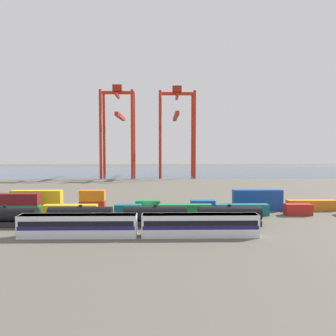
{
  "coord_description": "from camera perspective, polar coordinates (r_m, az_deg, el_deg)",
  "views": [
    {
      "loc": [
        3.28,
        -77.61,
        15.29
      ],
      "look_at": [
        5.43,
        27.82,
        9.07
      ],
      "focal_mm": 34.81,
      "sensor_mm": 36.0,
      "label": 1
    }
  ],
  "objects": [
    {
      "name": "shipping_container_11",
      "position": [
        81.89,
        -13.08,
        -4.71
      ],
      "size": [
        6.04,
        2.44,
        2.6
      ],
      "primitive_type": "cube",
      "color": "orange",
      "rests_on": "shipping_container_10"
    },
    {
      "name": "shipping_container_5",
      "position": [
        77.3,
        12.8,
        -7.14
      ],
      "size": [
        12.1,
        2.44,
        2.6
      ],
      "primitive_type": "cube",
      "color": "#146066",
      "rests_on": "ground_plane"
    },
    {
      "name": "shipping_container_14",
      "position": [
        83.96,
        15.36,
        -6.34
      ],
      "size": [
        12.1,
        2.44,
        2.6
      ],
      "primitive_type": "cube",
      "color": "#1C4299",
      "rests_on": "ground_plane"
    },
    {
      "name": "shipping_container_8",
      "position": [
        86.09,
        -21.96,
        -6.22
      ],
      "size": [
        12.1,
        2.44,
        2.6
      ],
      "primitive_type": "cube",
      "color": "gold",
      "rests_on": "ground_plane"
    },
    {
      "name": "shipping_container_13",
      "position": [
        81.18,
        6.11,
        -6.57
      ],
      "size": [
        6.04,
        2.44,
        2.6
      ],
      "primitive_type": "cube",
      "color": "#1C4299",
      "rests_on": "ground_plane"
    },
    {
      "name": "shipping_container_10",
      "position": [
        82.29,
        -13.06,
        -6.5
      ],
      "size": [
        6.04,
        2.44,
        2.6
      ],
      "primitive_type": "cube",
      "color": "#AD211C",
      "rests_on": "ground_plane"
    },
    {
      "name": "shipping_container_16",
      "position": [
        88.74,
        23.81,
        -5.98
      ],
      "size": [
        12.1,
        2.44,
        2.6
      ],
      "primitive_type": "cube",
      "color": "orange",
      "rests_on": "ground_plane"
    },
    {
      "name": "shipping_container_4",
      "position": [
        75.25,
        3.01,
        -7.34
      ],
      "size": [
        12.1,
        2.44,
        2.6
      ],
      "primitive_type": "cube",
      "color": "#197538",
      "rests_on": "ground_plane"
    },
    {
      "name": "freight_tank_row",
      "position": [
        65.66,
        -8.74,
        -8.33
      ],
      "size": [
        56.65,
        2.82,
        4.28
      ],
      "color": "#232326",
      "rests_on": "ground_plane"
    },
    {
      "name": "shipping_container_12",
      "position": [
        80.61,
        -3.54,
        -6.63
      ],
      "size": [
        6.04,
        2.44,
        2.6
      ],
      "primitive_type": "cube",
      "color": "#197538",
      "rests_on": "ground_plane"
    },
    {
      "name": "harbour_water",
      "position": [
        219.85,
        -2.02,
        -0.61
      ],
      "size": [
        400.0,
        110.0,
        0.01
      ],
      "primitive_type": "cube",
      "color": "#384C60",
      "rests_on": "ground_plane"
    },
    {
      "name": "passenger_train",
      "position": [
        57.67,
        -5.05,
        -9.81
      ],
      "size": [
        41.44,
        3.14,
        3.9
      ],
      "color": "silver",
      "rests_on": "ground_plane"
    },
    {
      "name": "gantry_crane_central",
      "position": [
        179.32,
        1.52,
        7.89
      ],
      "size": [
        19.48,
        40.94,
        48.63
      ],
      "color": "red",
      "rests_on": "ground_plane"
    },
    {
      "name": "shipping_container_2",
      "position": [
        77.86,
        -16.71,
        -7.12
      ],
      "size": [
        12.1,
        2.44,
        2.6
      ],
      "primitive_type": "cube",
      "color": "gold",
      "rests_on": "ground_plane"
    },
    {
      "name": "shipping_container_3",
      "position": [
        75.45,
        -7.02,
        -7.34
      ],
      "size": [
        6.04,
        2.44,
        2.6
      ],
      "primitive_type": "cube",
      "color": "#146066",
      "rests_on": "ground_plane"
    },
    {
      "name": "shipping_container_15",
      "position": [
        83.57,
        15.39,
        -4.58
      ],
      "size": [
        12.1,
        2.44,
        2.6
      ],
      "primitive_type": "cube",
      "color": "#1C4299",
      "rests_on": "shipping_container_14"
    },
    {
      "name": "ground_plane",
      "position": [
        118.64,
        -2.75,
        -4.03
      ],
      "size": [
        420.0,
        420.0,
        0.0
      ],
      "primitive_type": "plane",
      "color": "#5B564C"
    },
    {
      "name": "shipping_container_6",
      "position": [
        81.42,
        21.82,
        -6.76
      ],
      "size": [
        6.04,
        2.44,
        2.6
      ],
      "primitive_type": "cube",
      "color": "#AD211C",
      "rests_on": "ground_plane"
    },
    {
      "name": "shipping_container_9",
      "position": [
        85.7,
        -22.0,
        -4.51
      ],
      "size": [
        12.1,
        2.44,
        2.6
      ],
      "primitive_type": "cube",
      "color": "gold",
      "rests_on": "shipping_container_8"
    },
    {
      "name": "shipping_container_1",
      "position": [
        81.91,
        -25.62,
        -4.95
      ],
      "size": [
        12.1,
        2.44,
        2.6
      ],
      "primitive_type": "cube",
      "color": "maroon",
      "rests_on": "shipping_container_0"
    },
    {
      "name": "gantry_crane_west",
      "position": [
        179.76,
        -8.7,
        7.78
      ],
      "size": [
        18.0,
        34.82,
        49.09
      ],
      "color": "red",
      "rests_on": "ground_plane"
    },
    {
      "name": "shipping_container_0",
      "position": [
        82.31,
        -25.57,
        -6.74
      ],
      "size": [
        12.1,
        2.44,
        2.6
      ],
      "primitive_type": "cube",
      "color": "#197538",
      "rests_on": "ground_plane"
    }
  ]
}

